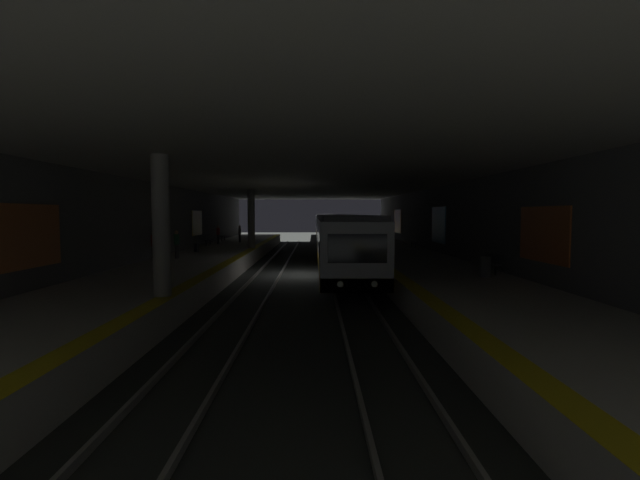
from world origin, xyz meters
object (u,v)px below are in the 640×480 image
Objects in this scene: pillar_near at (161,226)px; bench_right_mid at (222,236)px; bench_left_mid at (414,241)px; person_boarding at (218,234)px; person_waiting_near at (154,244)px; bench_left_near at (491,261)px; suitcase_rolling at (196,248)px; metro_train at (330,230)px; bench_right_near at (207,239)px; pillar_far at (251,219)px; trash_bin at (485,267)px; person_standing_far at (240,233)px; person_walking_mid at (177,243)px.

bench_right_mid is at bearing 8.31° from pillar_near.
bench_left_mid is 16.97m from person_boarding.
pillar_near is 11.13m from person_waiting_near.
bench_left_near is 1.89× the size of suitcase_rolling.
metro_train is 11.36m from bench_right_mid.
metro_train reaches higher than bench_right_near.
pillar_near is 19.73m from pillar_far.
bench_left_mid is at bearing -98.04° from bench_right_near.
trash_bin is (-24.57, -16.33, -0.10)m from bench_right_mid.
pillar_far is 2.89× the size of person_standing_far.
person_standing_far reaches higher than suitcase_rolling.
person_standing_far reaches higher than bench_left_mid.
person_waiting_near is 17.36m from trash_bin.
bench_left_mid is 17.24m from bench_right_near.
person_standing_far reaches higher than bench_right_mid.
metro_train is at bearing -31.79° from suitcase_rolling.
person_boarding is at bearing -1.89° from person_waiting_near.
pillar_near is at bearing -164.43° from person_walking_mid.
bench_left_near is (5.30, -12.88, -1.75)m from pillar_near.
metro_train is 10.44m from person_standing_far.
person_standing_far is at bearing 124.23° from metro_train.
person_standing_far is at bearing -136.09° from bench_right_mid.
pillar_near is at bearing 147.53° from bench_left_mid.
trash_bin is at bearing -142.00° from person_boarding.
bench_left_mid is 16.22m from person_standing_far.
pillar_near is at bearing -158.46° from person_waiting_near.
bench_left_near is 1.08× the size of person_standing_far.
person_standing_far is at bearing 32.45° from trash_bin.
bench_left_mid is at bearing 0.00° from bench_left_near.
trash_bin is (-12.25, -15.52, 0.12)m from suitcase_rolling.
metro_train is 35.46× the size of bench_right_near.
person_walking_mid is at bearing 154.32° from metro_train.
metro_train is at bearing -25.68° from person_walking_mid.
person_walking_mid reaches higher than person_boarding.
trash_bin is (-7.76, -15.46, -0.49)m from person_walking_mid.
bench_right_near is 1.08× the size of person_standing_far.
bench_left_near is at bearing -144.76° from person_standing_far.
pillar_far is 10.37m from person_waiting_near.
person_standing_far reaches higher than bench_left_near.
bench_left_near is at bearing -139.00° from person_boarding.
bench_right_mid is (8.93, 4.18, -1.75)m from pillar_far.
pillar_far is at bearing -162.85° from person_standing_far.
person_standing_far is (3.82, -2.10, 0.32)m from bench_right_near.
pillar_near is 16.81m from suitcase_rolling.
person_standing_far is at bearing -4.78° from person_walking_mid.
bench_left_near is at bearing -138.25° from pillar_far.
person_standing_far is at bearing -28.82° from bench_right_near.
pillar_far is 7.21m from person_standing_far.
bench_right_mid is 1.03× the size of person_boarding.
bench_left_mid reaches higher than trash_bin.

